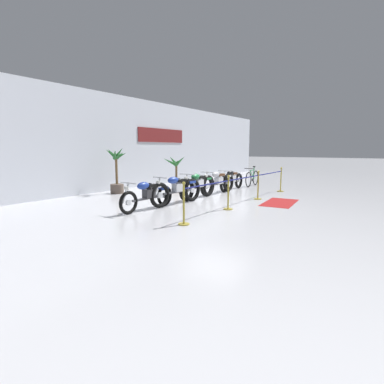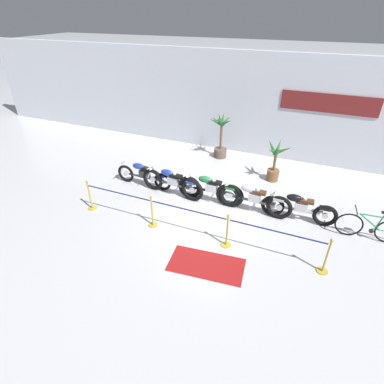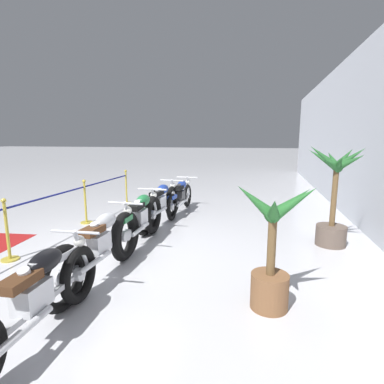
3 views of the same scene
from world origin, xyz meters
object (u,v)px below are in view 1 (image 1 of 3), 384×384
Objects in this scene: stanchion_mid_left at (228,198)px; stanchion_far_right at (281,183)px; bicycle at (252,178)px; floor_banner at (280,203)px; motorcycle_black_4 at (232,180)px; potted_palm_left_of_row at (176,174)px; stanchion_far_left at (228,187)px; motorcycle_silver_3 at (218,182)px; potted_palm_right_of_row at (116,172)px; motorcycle_green_2 at (198,186)px; stanchion_mid_right at (258,190)px; motorcycle_blue_1 at (177,190)px; motorcycle_blue_0 at (147,195)px.

stanchion_mid_left and stanchion_far_right have the same top height.
bicycle reaches higher than floor_banner.
potted_palm_left_of_row is (-1.13, 2.26, 0.25)m from motorcycle_black_4.
stanchion_far_left and stanchion_mid_left have the same top height.
stanchion_mid_left is (-5.85, -1.80, -0.04)m from bicycle.
potted_palm_right_of_row is at bearing 122.21° from motorcycle_silver_3.
bicycle is at bearing 17.09° from stanchion_mid_left.
motorcycle_green_2 is at bearing -77.23° from potted_palm_right_of_row.
floor_banner is at bearing -105.27° from stanchion_mid_right.
motorcycle_blue_1 is at bearing -177.08° from motorcycle_green_2.
stanchion_mid_left is at bearing -121.06° from motorcycle_green_2.
stanchion_far_right is at bearing -17.37° from motorcycle_blue_0.
potted_palm_right_of_row is at bearing 102.77° from motorcycle_green_2.
motorcycle_black_4 is 1.27× the size of bicycle.
stanchion_mid_left reaches higher than motorcycle_green_2.
motorcycle_green_2 is at bearing -2.05° from motorcycle_blue_0.
stanchion_mid_left reaches higher than bicycle.
motorcycle_blue_1 is at bearing 97.61° from stanchion_mid_left.
motorcycle_blue_0 is 7.31m from bicycle.
bicycle is at bearing 59.27° from stanchion_far_right.
stanchion_mid_left reaches higher than motorcycle_silver_3.
potted_palm_left_of_row is 1.48× the size of stanchion_mid_right.
potted_palm_left_of_row is at bearing 56.34° from stanchion_far_left.
floor_banner is at bearing -23.96° from stanchion_far_left.
floor_banner is (-1.89, -2.84, -0.45)m from motorcycle_black_4.
potted_palm_right_of_row is at bearing 147.03° from bicycle.
motorcycle_blue_1 is at bearing 144.67° from stanchion_mid_right.
stanchion_far_left is (-2.54, -1.84, 0.21)m from motorcycle_silver_3.
potted_palm_right_of_row reaches higher than stanchion_mid_right.
motorcycle_green_2 is 1.19× the size of floor_banner.
motorcycle_blue_0 is at bearing 152.51° from stanchion_mid_right.
stanchion_far_left is at bearing -123.66° from potted_palm_left_of_row.
floor_banner is (2.04, -0.90, -0.35)m from stanchion_mid_left.
stanchion_far_left is at bearing 0.00° from stanchion_mid_left.
stanchion_far_right is (3.66, -1.86, -0.13)m from motorcycle_green_2.
motorcycle_blue_0 is 1.42× the size of potted_palm_left_of_row.
stanchion_far_right is (6.24, -1.95, -0.10)m from motorcycle_blue_0.
motorcycle_silver_3 is 2.32× the size of stanchion_mid_left.
motorcycle_blue_0 is 2.09× the size of stanchion_mid_left.
stanchion_far_right is at bearing -66.35° from motorcycle_black_4.
potted_palm_right_of_row reaches higher than motorcycle_blue_1.
stanchion_mid_left is 1.00× the size of stanchion_far_right.
potted_palm_left_of_row is 0.82× the size of floor_banner.
motorcycle_black_4 is 3.44m from floor_banner.
motorcycle_green_2 is at bearing 179.35° from motorcycle_silver_3.
floor_banner is (-0.51, -2.75, -0.48)m from motorcycle_silver_3.
motorcycle_black_4 is 2.12× the size of stanchion_far_right.
motorcycle_green_2 is at bearing 122.09° from stanchion_mid_right.
motorcycle_green_2 reaches higher than motorcycle_blue_0.
stanchion_mid_right reaches higher than motorcycle_black_4.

